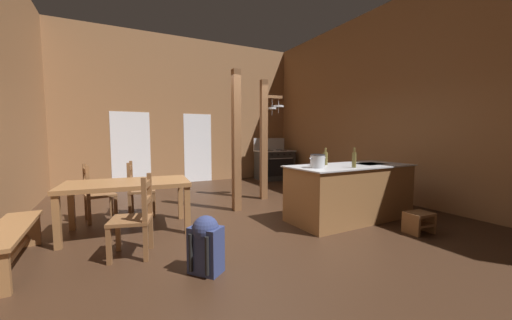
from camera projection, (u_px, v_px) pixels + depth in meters
ground_plane at (250, 223)px, 4.73m from camera, size 7.60×9.53×0.10m
wall_back at (185, 111)px, 8.48m from camera, size 7.60×0.14×4.25m
wall_right at (395, 102)px, 6.11m from camera, size 0.14×9.53×4.25m
glazed_door_back_left at (131, 149)px, 7.82m from camera, size 1.00×0.01×2.05m
glazed_panel_back_right at (198, 148)px, 8.67m from camera, size 0.84×0.01×2.05m
kitchen_island at (350, 192)px, 4.79m from camera, size 2.19×1.02×0.92m
stove_range at (274, 164)px, 9.14m from camera, size 1.15×0.83×1.32m
support_post_with_pot_rack at (265, 136)px, 6.25m from camera, size 0.55×0.25×2.60m
support_post_center at (236, 141)px, 5.27m from camera, size 0.14×0.14×2.60m
step_stool at (419, 221)px, 4.12m from camera, size 0.38×0.31×0.30m
dining_table at (128, 188)px, 4.13m from camera, size 1.77×1.05×0.74m
ladderback_chair_near_window at (139, 190)px, 5.04m from camera, size 0.50×0.50×0.95m
ladderback_chair_by_post at (135, 218)px, 3.31m from camera, size 0.54×0.54×0.95m
ladderback_chair_at_table_end at (97, 194)px, 4.68m from camera, size 0.51×0.51×0.95m
bench_along_left_wall at (9, 240)px, 3.01m from camera, size 0.39×1.46×0.44m
backpack at (206, 243)px, 2.91m from camera, size 0.39×0.39×0.60m
stockpot_on_counter at (318, 161)px, 4.33m from camera, size 0.30×0.23×0.21m
mixing_bowl_on_counter at (315, 164)px, 4.70m from camera, size 0.17×0.17×0.06m
bottle_tall_on_counter at (325, 158)px, 4.77m from camera, size 0.07×0.07×0.29m
bottle_short_on_counter at (354, 160)px, 4.37m from camera, size 0.06×0.06×0.31m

